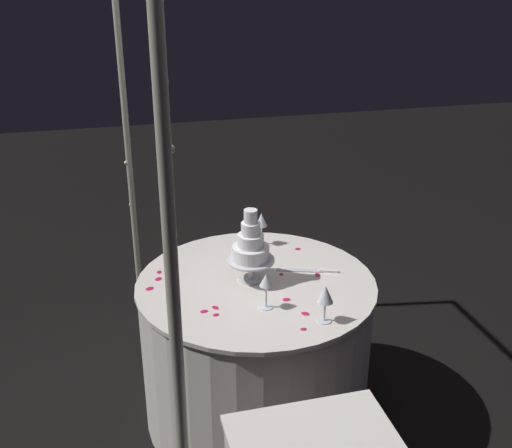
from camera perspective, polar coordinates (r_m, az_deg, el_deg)
ground_plane at (r=3.28m, az=0.00°, el=-16.90°), size 12.00×12.00×0.00m
decorative_arch at (r=2.48m, az=-11.16°, el=10.67°), size 2.17×0.06×2.46m
main_table at (r=3.05m, az=0.00°, el=-11.53°), size 1.11×1.11×0.75m
tiered_cake at (r=2.79m, az=-0.50°, el=-2.18°), size 0.22×0.22×0.35m
wine_glass_0 at (r=2.59m, az=0.94°, el=-5.42°), size 0.06×0.06×0.16m
wine_glass_1 at (r=2.52m, az=6.43°, el=-6.56°), size 0.07×0.07×0.17m
wine_glass_2 at (r=3.16m, az=0.51°, el=0.26°), size 0.06×0.06×0.17m
cake_knife at (r=2.95m, az=5.12°, el=-4.32°), size 0.12×0.29×0.01m
rose_petal_0 at (r=2.91m, az=-9.03°, el=-5.04°), size 0.05×0.04×0.00m
rose_petal_1 at (r=2.71m, az=2.83°, el=-6.99°), size 0.03×0.04×0.00m
rose_petal_2 at (r=2.66m, az=-3.79°, el=-7.72°), size 0.04×0.04×0.00m
rose_petal_3 at (r=2.62m, az=4.57°, el=-8.26°), size 0.04×0.04×0.00m
rose_petal_4 at (r=2.97m, az=-8.96°, el=-4.41°), size 0.04×0.03×0.00m
rose_petal_5 at (r=3.16m, az=3.88°, el=-2.31°), size 0.03×0.04×0.00m
rose_petal_6 at (r=2.61m, az=-3.73°, el=-8.38°), size 0.03×0.03×0.00m
rose_petal_7 at (r=2.92m, az=5.72°, el=-4.69°), size 0.04×0.03×0.00m
rose_petal_8 at (r=2.91m, az=2.37°, el=-4.67°), size 0.03×0.02×0.00m
rose_petal_9 at (r=2.63m, az=-4.84°, el=-8.05°), size 0.03×0.04×0.00m
rose_petal_10 at (r=2.83m, az=-9.83°, el=-5.90°), size 0.04×0.05×0.00m
rose_petal_11 at (r=2.52m, az=4.43°, el=-9.67°), size 0.02×0.03×0.00m
rose_petal_12 at (r=2.80m, az=-7.32°, el=-6.13°), size 0.03×0.03×0.00m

